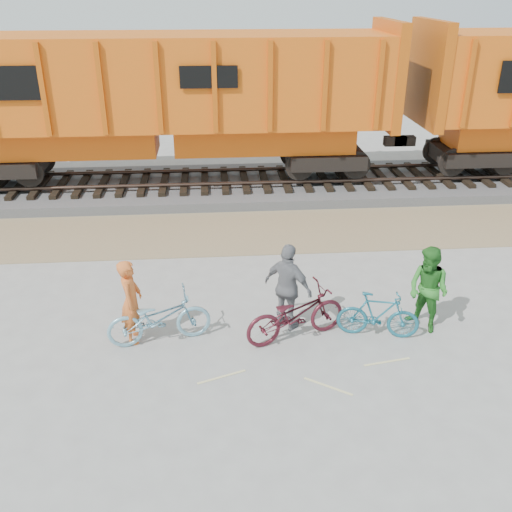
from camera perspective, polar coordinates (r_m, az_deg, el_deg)
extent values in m
plane|color=#9E9E99|center=(10.86, 1.79, -9.17)|extent=(120.00, 120.00, 0.00)
cube|color=#9E8762|center=(15.66, -0.37, 2.45)|extent=(120.00, 3.00, 0.02)
cube|color=slate|center=(18.87, -1.15, 7.05)|extent=(120.00, 4.00, 0.30)
cube|color=black|center=(19.55, -20.68, 6.69)|extent=(0.22, 2.60, 0.12)
cube|color=black|center=(18.80, -1.16, 7.65)|extent=(0.22, 2.60, 0.12)
cube|color=black|center=(20.23, 17.72, 7.75)|extent=(0.22, 2.60, 0.12)
cylinder|color=#382821|center=(18.08, -1.02, 7.30)|extent=(120.00, 0.12, 0.12)
cylinder|color=#382821|center=(19.45, -1.29, 8.65)|extent=(120.00, 0.12, 0.12)
cube|color=black|center=(18.65, -8.80, 9.07)|extent=(11.20, 2.20, 0.80)
cube|color=#CB560E|center=(18.43, -8.98, 11.60)|extent=(11.76, 1.65, 0.90)
cube|color=#CB560E|center=(18.09, -9.38, 16.97)|extent=(14.00, 3.00, 2.60)
cube|color=#B64B0B|center=(18.82, 12.89, 17.33)|extent=(0.30, 3.06, 3.10)
cube|color=black|center=(17.37, -24.26, 15.46)|extent=(2.20, 0.04, 0.90)
cube|color=#B64B0B|center=(19.24, 16.77, 17.09)|extent=(0.30, 3.06, 3.10)
imported|color=#74A9BE|center=(10.92, -9.67, -6.12)|extent=(2.05, 1.06, 1.03)
imported|color=#1C6276|center=(11.18, 12.11, -5.78)|extent=(1.63, 0.80, 0.94)
imported|color=#49151F|center=(10.87, 3.98, -5.83)|extent=(2.15, 1.33, 1.07)
imported|color=#D46228|center=(10.90, -12.38, -4.45)|extent=(0.43, 0.63, 1.68)
imported|color=#287325|center=(11.47, 16.83, -3.25)|extent=(1.01, 1.06, 1.73)
imported|color=slate|center=(11.01, 3.23, -3.16)|extent=(1.08, 1.02, 1.79)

